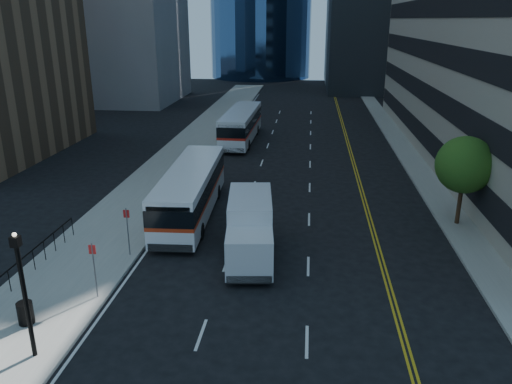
% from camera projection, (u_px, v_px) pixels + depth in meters
% --- Properties ---
extents(ground, '(160.00, 160.00, 0.00)m').
position_uv_depth(ground, '(297.00, 286.00, 22.29)').
color(ground, black).
rests_on(ground, ground).
extents(sidewalk_west, '(5.00, 90.00, 0.15)m').
position_uv_depth(sidewalk_west, '(193.00, 146.00, 46.81)').
color(sidewalk_west, gray).
rests_on(sidewalk_west, ground).
extents(sidewalk_east, '(2.00, 90.00, 0.15)m').
position_uv_depth(sidewalk_east, '(405.00, 151.00, 44.84)').
color(sidewalk_east, gray).
rests_on(sidewalk_east, ground).
extents(street_tree, '(3.20, 3.20, 5.10)m').
position_uv_depth(street_tree, '(465.00, 165.00, 27.70)').
color(street_tree, '#332114').
rests_on(street_tree, sidewalk_east).
extents(lamp_post, '(0.28, 0.28, 4.56)m').
position_uv_depth(lamp_post, '(24.00, 291.00, 16.67)').
color(lamp_post, black).
rests_on(lamp_post, sidewalk_west).
extents(bus_front, '(2.96, 11.56, 2.96)m').
position_uv_depth(bus_front, '(191.00, 190.00, 29.84)').
color(bus_front, white).
rests_on(bus_front, ground).
extents(bus_rear, '(2.75, 11.66, 3.00)m').
position_uv_depth(bus_rear, '(241.00, 125.00, 48.30)').
color(bus_rear, white).
rests_on(bus_rear, ground).
extents(box_truck, '(2.78, 6.40, 2.97)m').
position_uv_depth(box_truck, '(250.00, 228.00, 24.54)').
color(box_truck, silver).
rests_on(box_truck, ground).
extents(trash_can, '(0.60, 0.60, 0.90)m').
position_uv_depth(trash_can, '(26.00, 313.00, 19.21)').
color(trash_can, black).
rests_on(trash_can, sidewalk_west).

